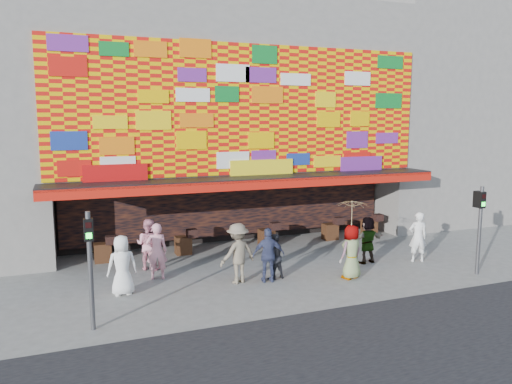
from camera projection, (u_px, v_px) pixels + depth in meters
ground at (292, 282)px, 16.06m from camera, size 90.00×90.00×0.00m
road_strip at (430, 379)px, 10.07m from camera, size 30.00×8.00×0.02m
shop_building at (217, 118)px, 22.84m from camera, size 15.20×9.40×10.00m
neighbor_right at (446, 104)px, 27.23m from camera, size 11.00×8.00×12.00m
signal_left at (90, 257)px, 12.19m from camera, size 0.22×0.20×3.00m
signal_right at (480, 220)px, 16.63m from camera, size 0.22×0.20×3.00m
ped_a at (122, 265)px, 14.80m from camera, size 0.92×0.63×1.81m
ped_b at (157, 251)px, 16.26m from camera, size 0.74×0.54×1.87m
ped_c at (273, 256)px, 16.32m from camera, size 0.81×0.67×1.50m
ped_d at (238, 253)px, 15.89m from camera, size 1.39×1.01×1.94m
ped_e at (269, 255)px, 15.98m from camera, size 1.11×0.67×1.77m
ped_f at (367, 240)px, 18.10m from camera, size 1.63×0.66×1.71m
ped_g at (351, 252)px, 16.33m from camera, size 1.00×0.80×1.79m
ped_h at (418, 237)px, 18.27m from camera, size 0.78×0.64×1.85m
ped_i at (148, 244)px, 17.33m from camera, size 1.10×1.05×1.79m
parasol at (352, 214)px, 16.14m from camera, size 1.25×1.26×1.87m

